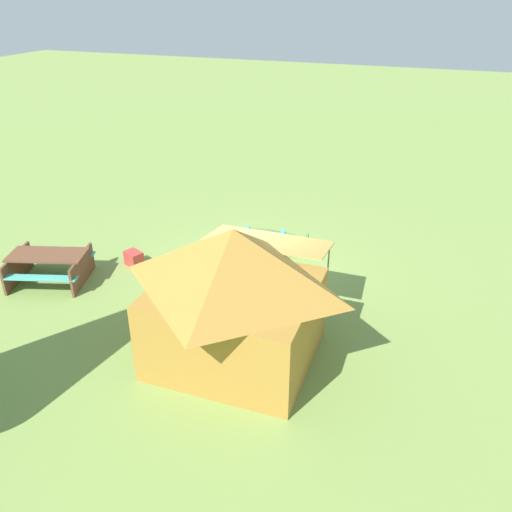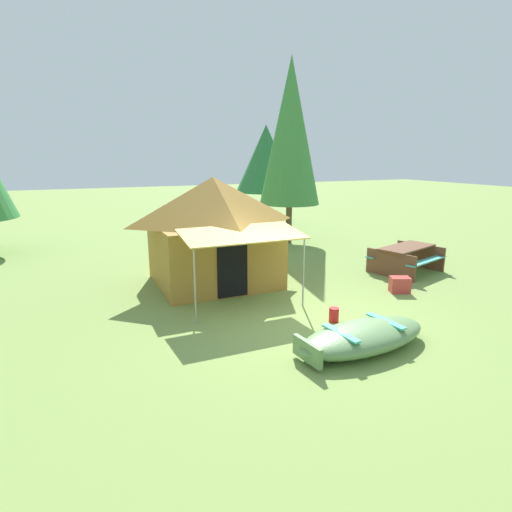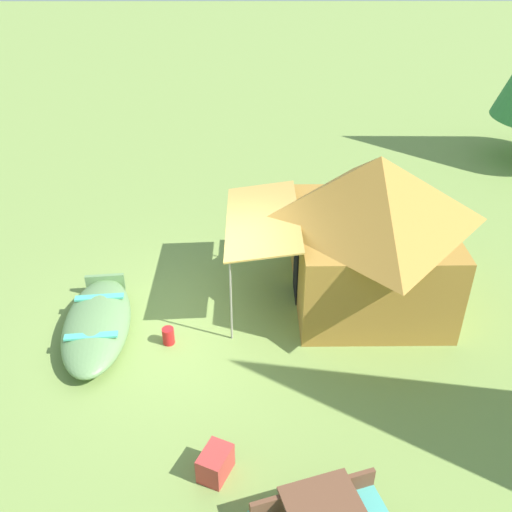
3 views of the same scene
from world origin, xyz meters
name	(u,v)px [view 2 (image 2 of 3)]	position (x,y,z in m)	size (l,w,h in m)	color
ground_plane	(303,317)	(0.00, 0.00, 0.00)	(80.00, 80.00, 0.00)	olive
beached_rowboat	(363,336)	(0.22, -1.71, 0.24)	(2.78, 1.40, 0.45)	#618851
canvas_cabin_tent	(214,230)	(-0.93, 3.11, 1.47)	(3.26, 4.06, 2.83)	#A5752F
picnic_table	(406,256)	(4.58, 1.93, 0.49)	(2.23, 2.03, 0.77)	brown
cooler_box	(400,285)	(3.06, 0.49, 0.20)	(0.47, 0.34, 0.40)	#B63632
fuel_can	(334,315)	(0.46, -0.46, 0.15)	(0.20, 0.20, 0.30)	red
pine_tree_back_left	(290,132)	(3.43, 7.09, 4.20)	(2.28, 2.28, 6.89)	brown
pine_tree_back_right	(266,159)	(4.35, 11.21, 3.19)	(2.87, 2.87, 4.76)	brown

